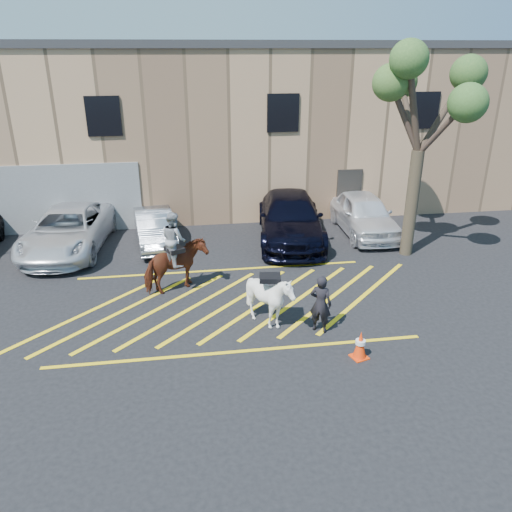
{
  "coord_description": "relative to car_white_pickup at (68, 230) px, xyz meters",
  "views": [
    {
      "loc": [
        -1.15,
        -13.32,
        7.04
      ],
      "look_at": [
        0.89,
        0.2,
        1.3
      ],
      "focal_mm": 35.0,
      "sensor_mm": 36.0,
      "label": 1
    }
  ],
  "objects": [
    {
      "name": "car_white_pickup",
      "position": [
        0.0,
        0.0,
        0.0
      ],
      "size": [
        3.12,
        5.85,
        1.56
      ],
      "primitive_type": "imported",
      "rotation": [
        0.0,
        0.0,
        -0.1
      ],
      "color": "silver",
      "rests_on": "ground"
    },
    {
      "name": "car_silver_sedan",
      "position": [
        3.14,
        0.16,
        -0.13
      ],
      "size": [
        1.89,
        4.08,
        1.29
      ],
      "primitive_type": "imported",
      "rotation": [
        0.0,
        0.0,
        0.14
      ],
      "color": "gray",
      "rests_on": "ground"
    },
    {
      "name": "traffic_cone",
      "position": [
        8.35,
        -8.42,
        -0.42
      ],
      "size": [
        0.48,
        0.48,
        0.73
      ],
      "color": "#ED3809",
      "rests_on": "ground"
    },
    {
      "name": "ground",
      "position": [
        5.45,
        -4.94,
        -0.78
      ],
      "size": [
        90.0,
        90.0,
        0.0
      ],
      "primitive_type": "plane",
      "color": "black",
      "rests_on": "ground"
    },
    {
      "name": "car_white_suv",
      "position": [
        11.49,
        0.16,
        0.02
      ],
      "size": [
        2.02,
        4.78,
        1.61
      ],
      "primitive_type": "imported",
      "rotation": [
        0.0,
        0.0,
        -0.02
      ],
      "color": "white",
      "rests_on": "ground"
    },
    {
      "name": "car_blue_suv",
      "position": [
        8.4,
        -0.07,
        0.08
      ],
      "size": [
        3.21,
        6.21,
        1.72
      ],
      "primitive_type": "imported",
      "rotation": [
        0.0,
        0.0,
        -0.14
      ],
      "color": "black",
      "rests_on": "ground"
    },
    {
      "name": "tree",
      "position": [
        12.29,
        -2.25,
        4.91
      ],
      "size": [
        3.99,
        4.37,
        7.31
      ],
      "color": "#4B402D",
      "rests_on": "ground"
    },
    {
      "name": "handler",
      "position": [
        7.71,
        -7.04,
        0.02
      ],
      "size": [
        0.7,
        0.64,
        1.61
      ],
      "primitive_type": "imported",
      "rotation": [
        0.0,
        0.0,
        2.59
      ],
      "color": "black",
      "rests_on": "ground"
    },
    {
      "name": "hatching_zone",
      "position": [
        5.45,
        -5.24,
        -0.78
      ],
      "size": [
        12.6,
        5.12,
        0.01
      ],
      "color": "yellow",
      "rests_on": "ground"
    },
    {
      "name": "mounted_bay",
      "position": [
        3.94,
        -4.05,
        0.25
      ],
      "size": [
        2.12,
        1.66,
        2.56
      ],
      "color": "maroon",
      "rests_on": "ground"
    },
    {
      "name": "saddled_white",
      "position": [
        6.44,
        -6.58,
        0.03
      ],
      "size": [
        1.51,
        1.64,
        1.61
      ],
      "color": "white",
      "rests_on": "ground"
    },
    {
      "name": "warehouse",
      "position": [
        5.44,
        7.06,
        2.87
      ],
      "size": [
        32.42,
        10.2,
        7.3
      ],
      "color": "tan",
      "rests_on": "ground"
    }
  ]
}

